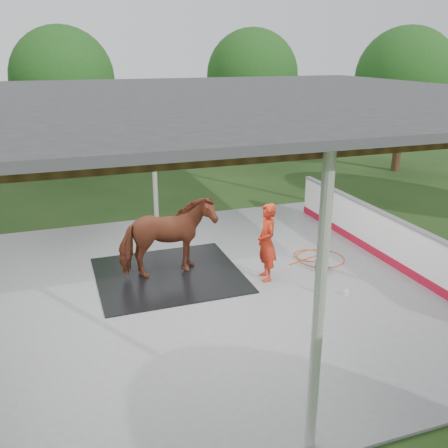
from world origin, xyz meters
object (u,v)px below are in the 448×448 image
object	(u,v)px
handler	(267,242)
wash_bucket	(322,265)
horse	(167,238)
dasher_board	(387,239)

from	to	relation	value
handler	wash_bucket	bearing A→B (deg)	93.23
horse	handler	size ratio (longest dim) A/B	1.20
dasher_board	horse	distance (m)	5.23
dasher_board	handler	size ratio (longest dim) A/B	4.60
dasher_board	horse	bearing A→B (deg)	170.21
wash_bucket	dasher_board	bearing A→B (deg)	1.62
horse	wash_bucket	size ratio (longest dim) A/B	7.04
dasher_board	horse	world-z (taller)	horse
dasher_board	handler	world-z (taller)	handler
horse	dasher_board	bearing A→B (deg)	-104.44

